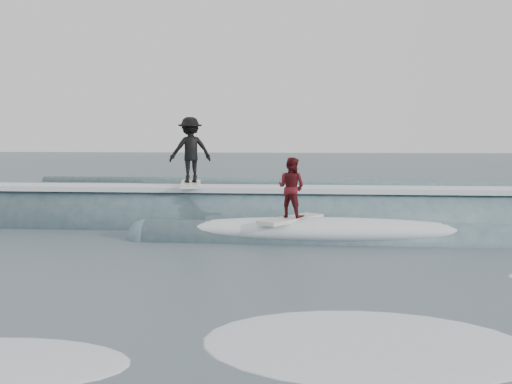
{
  "coord_description": "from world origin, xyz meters",
  "views": [
    {
      "loc": [
        1.39,
        -9.47,
        2.6
      ],
      "look_at": [
        0.0,
        5.71,
        1.1
      ],
      "focal_mm": 40.0,
      "sensor_mm": 36.0,
      "label": 1
    }
  ],
  "objects": [
    {
      "name": "ground",
      "position": [
        0.0,
        0.0,
        0.0
      ],
      "size": [
        160.0,
        160.0,
        0.0
      ],
      "primitive_type": "plane",
      "color": "#394853",
      "rests_on": "ground"
    },
    {
      "name": "breaking_wave",
      "position": [
        0.25,
        6.41,
        0.04
      ],
      "size": [
        22.64,
        3.87,
        2.19
      ],
      "color": "#3B5964",
      "rests_on": "ground"
    },
    {
      "name": "surfer_black",
      "position": [
        -1.99,
        6.71,
        2.14
      ],
      "size": [
        1.39,
        2.07,
        1.98
      ],
      "color": "silver",
      "rests_on": "ground"
    },
    {
      "name": "surfer_red",
      "position": [
        0.98,
        4.51,
        1.22
      ],
      "size": [
        1.63,
        1.93,
        1.58
      ],
      "color": "silver",
      "rests_on": "ground"
    },
    {
      "name": "whitewater",
      "position": [
        2.07,
        -2.37,
        0.0
      ],
      "size": [
        11.22,
        6.27,
        0.1
      ],
      "color": "white",
      "rests_on": "ground"
    },
    {
      "name": "far_swells",
      "position": [
        -1.48,
        17.65,
        0.0
      ],
      "size": [
        34.41,
        8.65,
        0.8
      ],
      "color": "#3B5964",
      "rests_on": "ground"
    }
  ]
}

